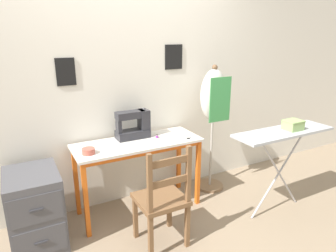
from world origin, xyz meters
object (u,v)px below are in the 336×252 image
(wooden_chair, at_px, (162,200))
(ironing_board, at_px, (283,136))
(fabric_bowl, at_px, (88,151))
(thread_spool_near_machine, at_px, (157,136))
(filing_cabinet, at_px, (35,209))
(scissors, at_px, (190,138))
(dress_form, at_px, (213,103))
(sewing_machine, at_px, (135,125))
(storage_box, at_px, (293,125))

(wooden_chair, relative_size, ironing_board, 0.87)
(fabric_bowl, distance_m, thread_spool_near_machine, 0.72)
(filing_cabinet, xyz_separation_m, ironing_board, (2.20, -0.61, 0.48))
(scissors, relative_size, dress_form, 0.08)
(sewing_machine, xyz_separation_m, wooden_chair, (-0.07, -0.73, -0.44))
(thread_spool_near_machine, xyz_separation_m, storage_box, (1.11, -0.71, 0.15))
(thread_spool_near_machine, relative_size, dress_form, 0.02)
(wooden_chair, relative_size, filing_cabinet, 1.39)
(sewing_machine, distance_m, scissors, 0.57)
(thread_spool_near_machine, relative_size, filing_cabinet, 0.05)
(storage_box, bearing_deg, wooden_chair, 175.83)
(sewing_machine, xyz_separation_m, dress_form, (0.89, -0.10, 0.15))
(dress_form, height_order, ironing_board, dress_form)
(dress_form, bearing_deg, filing_cabinet, -176.69)
(fabric_bowl, distance_m, filing_cabinet, 0.65)
(scissors, relative_size, storage_box, 0.68)
(sewing_machine, relative_size, ironing_board, 0.33)
(thread_spool_near_machine, bearing_deg, dress_form, 1.65)
(thread_spool_near_machine, bearing_deg, scissors, -28.99)
(scissors, xyz_separation_m, ironing_board, (0.72, -0.54, 0.07))
(scissors, height_order, ironing_board, ironing_board)
(filing_cabinet, bearing_deg, dress_form, 3.31)
(sewing_machine, xyz_separation_m, scissors, (0.48, -0.28, -0.13))
(filing_cabinet, distance_m, ironing_board, 2.34)
(scissors, bearing_deg, filing_cabinet, 177.24)
(thread_spool_near_machine, height_order, filing_cabinet, thread_spool_near_machine)
(storage_box, bearing_deg, filing_cabinet, 164.86)
(fabric_bowl, distance_m, wooden_chair, 0.77)
(scissors, height_order, storage_box, storage_box)
(sewing_machine, relative_size, scissors, 2.90)
(thread_spool_near_machine, xyz_separation_m, wooden_chair, (-0.26, -0.61, -0.33))
(scissors, xyz_separation_m, filing_cabinet, (-1.49, 0.07, -0.41))
(scissors, xyz_separation_m, wooden_chair, (-0.55, -0.45, -0.31))
(wooden_chair, bearing_deg, scissors, 39.62)
(fabric_bowl, relative_size, filing_cabinet, 0.17)
(scissors, bearing_deg, storage_box, -33.99)
(scissors, xyz_separation_m, storage_box, (0.82, -0.55, 0.17))
(sewing_machine, height_order, dress_form, dress_form)
(fabric_bowl, xyz_separation_m, storage_box, (1.82, -0.62, 0.14))
(wooden_chair, xyz_separation_m, storage_box, (1.36, -0.10, 0.48))
(sewing_machine, bearing_deg, filing_cabinet, -168.29)
(wooden_chair, distance_m, ironing_board, 1.32)
(scissors, bearing_deg, sewing_machine, 149.81)
(filing_cabinet, bearing_deg, fabric_bowl, -0.71)
(sewing_machine, xyz_separation_m, thread_spool_near_machine, (0.19, -0.12, -0.12))
(wooden_chair, distance_m, dress_form, 1.29)
(wooden_chair, bearing_deg, storage_box, -4.17)
(fabric_bowl, height_order, dress_form, dress_form)
(fabric_bowl, height_order, filing_cabinet, fabric_bowl)
(wooden_chair, bearing_deg, fabric_bowl, 131.54)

